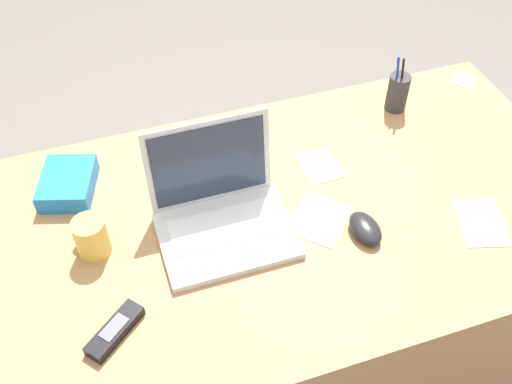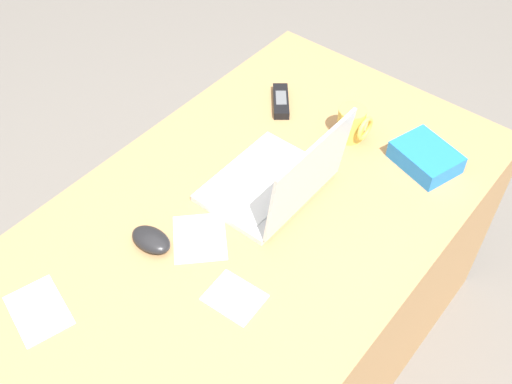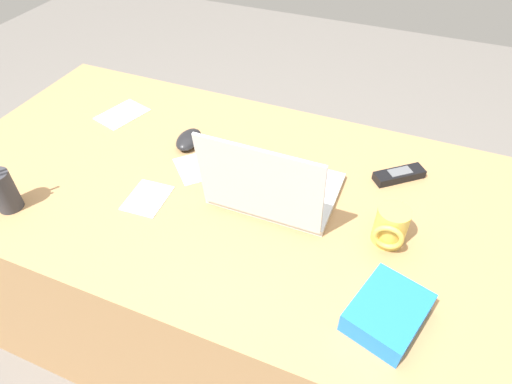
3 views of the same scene
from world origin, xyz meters
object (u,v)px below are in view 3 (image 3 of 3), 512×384
Objects in this scene: computer_mouse at (189,139)px; pen_holder at (3,191)px; snack_bag at (388,312)px; cordless_phone at (399,175)px; coffee_mug_white at (391,227)px; laptop at (272,187)px.

pen_holder is at bearing 51.37° from computer_mouse.
computer_mouse is at bearing -29.48° from snack_bag.
coffee_mug_white is at bearing 92.27° from cordless_phone.
computer_mouse is at bearing 7.68° from cordless_phone.
cordless_phone is at bearing -143.42° from laptop.
computer_mouse is 0.75m from snack_bag.
laptop is 1.91× the size of snack_bag.
laptop reaches higher than cordless_phone.
pen_holder is at bearing 2.39° from snack_bag.
snack_bag is (-0.04, 0.45, 0.01)m from cordless_phone.
cordless_phone is at bearing -175.20° from computer_mouse.
pen_holder is (0.29, 0.41, 0.04)m from computer_mouse.
cordless_phone is (0.01, -0.24, -0.04)m from coffee_mug_white.
pen_holder is at bearing 24.16° from laptop.
coffee_mug_white is 0.24m from cordless_phone.
laptop is 2.93× the size of computer_mouse.
coffee_mug_white reaches higher than snack_bag.
coffee_mug_white is (-0.30, 0.02, -0.00)m from laptop.
computer_mouse is 0.62m from cordless_phone.
laptop is 2.28× the size of cordless_phone.
cordless_phone is 0.84× the size of snack_bag.
laptop reaches higher than computer_mouse.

